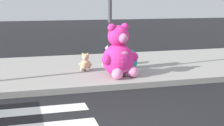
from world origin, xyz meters
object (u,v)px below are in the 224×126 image
object	(u,v)px
plush_pink_large	(119,55)
plush_tan	(85,63)
plush_teal	(131,61)
plush_lavender	(111,56)
sign_pole	(110,10)

from	to	relation	value
plush_pink_large	plush_tan	size ratio (longest dim) A/B	2.76
plush_pink_large	plush_tan	bearing A→B (deg)	128.81
plush_tan	plush_teal	bearing A→B (deg)	-1.17
plush_pink_large	plush_lavender	bearing A→B (deg)	84.08
plush_pink_large	plush_lavender	xyz separation A→B (m)	(0.14, 1.35, -0.26)
plush_teal	plush_lavender	distance (m)	0.69
sign_pole	plush_tan	world-z (taller)	sign_pole
plush_lavender	sign_pole	bearing A→B (deg)	-106.84
plush_tan	sign_pole	bearing A→B (deg)	-26.18
sign_pole	plush_teal	distance (m)	1.68
sign_pole	plush_teal	size ratio (longest dim) A/B	5.95
sign_pole	plush_tan	size ratio (longest dim) A/B	6.41
plush_teal	plush_tan	world-z (taller)	plush_teal
sign_pole	plush_tan	xyz separation A→B (m)	(-0.64, 0.31, -1.50)
plush_lavender	plush_tan	bearing A→B (deg)	-152.60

